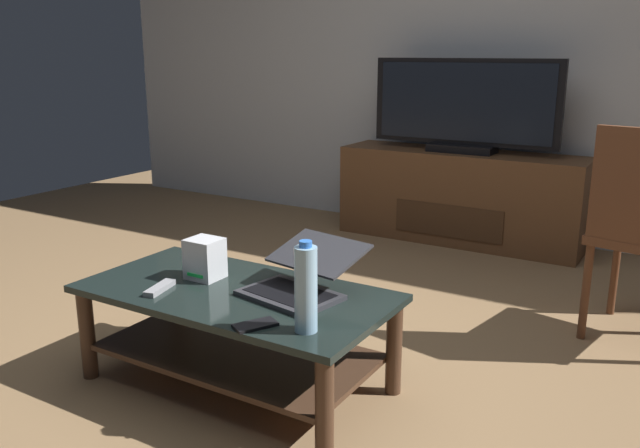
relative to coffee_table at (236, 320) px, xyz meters
name	(u,v)px	position (x,y,z in m)	size (l,w,h in m)	color
ground_plane	(286,374)	(0.11, 0.16, -0.27)	(7.68, 7.68, 0.00)	olive
back_wall	(495,28)	(0.11, 2.68, 1.13)	(6.40, 0.12, 2.80)	silver
coffee_table	(236,320)	(0.00, 0.00, 0.00)	(1.17, 0.60, 0.39)	black
media_cabinet	(460,197)	(0.05, 2.36, 0.03)	(1.61, 0.44, 0.61)	brown
television	(464,108)	(0.05, 2.34, 0.63)	(1.23, 0.20, 0.60)	black
laptop	(302,278)	(0.23, 0.10, 0.18)	(0.41, 0.45, 0.17)	#333338
router_box	(205,259)	(-0.18, 0.05, 0.20)	(0.13, 0.12, 0.16)	silver
water_bottle_near	(306,289)	(0.42, -0.17, 0.26)	(0.07, 0.07, 0.30)	#99C6E5
cell_phone	(255,325)	(0.26, -0.23, 0.12)	(0.07, 0.14, 0.01)	black
tv_remote	(160,288)	(-0.23, -0.15, 0.13)	(0.04, 0.16, 0.02)	#99999E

